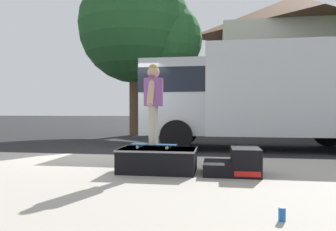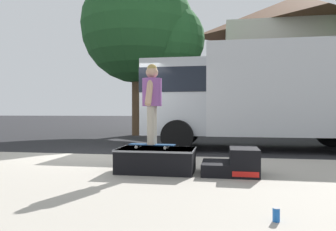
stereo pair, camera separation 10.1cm
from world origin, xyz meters
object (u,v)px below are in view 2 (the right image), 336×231
at_px(skate_box, 156,159).
at_px(soda_can, 276,215).
at_px(box_truck, 259,93).
at_px(skater_kid, 152,97).
at_px(kicker_ramp, 235,163).
at_px(skateboard, 152,145).
at_px(street_tree_main, 144,30).

distance_m(skate_box, soda_can, 2.67).
distance_m(soda_can, box_truck, 6.95).
height_order(skater_kid, soda_can, skater_kid).
distance_m(skate_box, kicker_ramp, 1.29).
bearing_deg(box_truck, kicker_ramp, -100.99).
relative_size(kicker_ramp, box_truck, 0.13).
bearing_deg(skateboard, soda_can, -52.38).
distance_m(skate_box, street_tree_main, 10.79).
relative_size(skateboard, box_truck, 0.11).
relative_size(skateboard, soda_can, 6.28).
height_order(skate_box, skateboard, skateboard).
bearing_deg(street_tree_main, soda_can, -70.24).
xyz_separation_m(skate_box, skater_kid, (-0.07, -0.00, 1.04)).
bearing_deg(skate_box, street_tree_main, 105.28).
height_order(kicker_ramp, soda_can, kicker_ramp).
relative_size(skate_box, soda_can, 10.20).
bearing_deg(skater_kid, skateboard, 63.43).
xyz_separation_m(skateboard, skater_kid, (-0.00, -0.00, 0.80)).
distance_m(box_truck, street_tree_main, 7.50).
bearing_deg(skateboard, skater_kid, -116.57).
height_order(skate_box, box_truck, box_truck).
height_order(skate_box, skater_kid, skater_kid).
bearing_deg(kicker_ramp, skate_box, 179.98).
bearing_deg(skate_box, box_truck, 64.58).
height_order(skater_kid, box_truck, box_truck).
distance_m(skate_box, skateboard, 0.25).
relative_size(kicker_ramp, street_tree_main, 0.11).
xyz_separation_m(skate_box, soda_can, (1.58, -2.15, -0.15)).
bearing_deg(skater_kid, kicker_ramp, 0.12).
distance_m(kicker_ramp, street_tree_main, 11.19).
bearing_deg(kicker_ramp, street_tree_main, 112.34).
bearing_deg(kicker_ramp, soda_can, -82.42).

